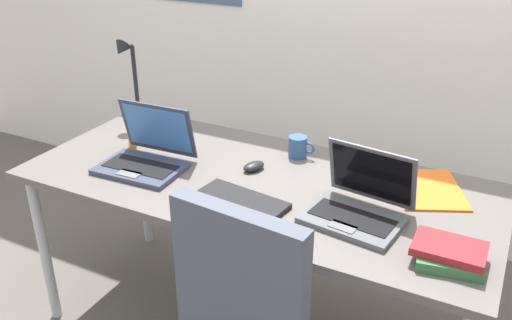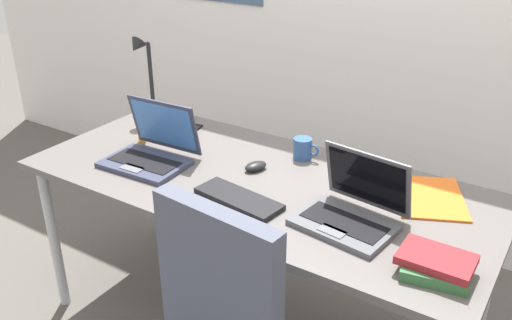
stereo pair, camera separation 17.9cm
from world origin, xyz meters
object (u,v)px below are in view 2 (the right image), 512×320
external_keyboard (239,199)px  cell_phone (190,130)px  pill_bottle (142,133)px  laptop_near_mouse (151,151)px  computer_mouse (256,166)px  desk_lamp (146,77)px  paper_folder_back_right (430,197)px  laptop_back_right (351,210)px  coffee_mug (303,149)px  book_stack (436,266)px

external_keyboard → cell_phone: size_ratio=2.43×
external_keyboard → pill_bottle: 0.69m
laptop_near_mouse → computer_mouse: laptop_near_mouse is taller
desk_lamp → paper_folder_back_right: (1.40, -0.07, -0.19)m
laptop_back_right → external_keyboard: 0.40m
cell_phone → pill_bottle: pill_bottle is taller
paper_folder_back_right → coffee_mug: bearing=175.1°
book_stack → pill_bottle: bearing=169.6°
pill_bottle → desk_lamp: bearing=127.2°
laptop_back_right → pill_bottle: size_ratio=4.36×
desk_lamp → external_keyboard: bearing=-28.3°
book_stack → computer_mouse: bearing=160.3°
paper_folder_back_right → laptop_near_mouse: bearing=-163.1°
desk_lamp → book_stack: size_ratio=1.87×
laptop_near_mouse → coffee_mug: (0.50, 0.36, -0.00)m
external_keyboard → book_stack: 0.71m
desk_lamp → cell_phone: (0.29, -0.04, -0.19)m
laptop_near_mouse → paper_folder_back_right: 1.09m
external_keyboard → computer_mouse: 0.25m
desk_lamp → coffee_mug: desk_lamp is taller
pill_bottle → paper_folder_back_right: bearing=8.5°
coffee_mug → laptop_near_mouse: bearing=-144.1°
external_keyboard → pill_bottle: size_ratio=4.18×
desk_lamp → laptop_near_mouse: (0.36, -0.38, -0.15)m
laptop_back_right → pill_bottle: laptop_back_right is taller
paper_folder_back_right → desk_lamp: bearing=177.3°
external_keyboard → cell_phone: external_keyboard is taller
external_keyboard → paper_folder_back_right: size_ratio=1.06×
computer_mouse → cell_phone: (-0.47, 0.17, -0.01)m
external_keyboard → laptop_near_mouse: bearing=179.0°
pill_bottle → book_stack: bearing=-10.4°
paper_folder_back_right → pill_bottle: bearing=-171.5°
laptop_back_right → book_stack: size_ratio=1.61×
coffee_mug → book_stack: bearing=-35.0°
cell_phone → paper_folder_back_right: bearing=-10.7°
laptop_back_right → external_keyboard: size_ratio=1.04×
laptop_near_mouse → external_keyboard: laptop_near_mouse is taller
desk_lamp → laptop_near_mouse: bearing=-46.3°
external_keyboard → desk_lamp: bearing=159.2°
external_keyboard → cell_phone: 0.69m
paper_folder_back_right → coffee_mug: (-0.54, 0.05, 0.04)m
cell_phone → computer_mouse: bearing=-29.7°
external_keyboard → book_stack: book_stack is taller
laptop_back_right → laptop_near_mouse: bearing=-179.2°
desk_lamp → computer_mouse: 0.81m
desk_lamp → paper_folder_back_right: desk_lamp is taller
laptop_back_right → pill_bottle: 1.05m
pill_bottle → book_stack: 1.38m
desk_lamp → cell_phone: 0.35m
computer_mouse → cell_phone: bearing=-178.0°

